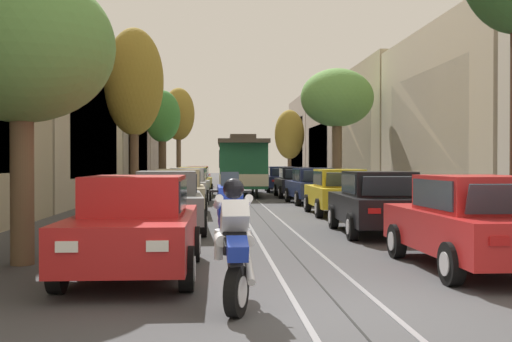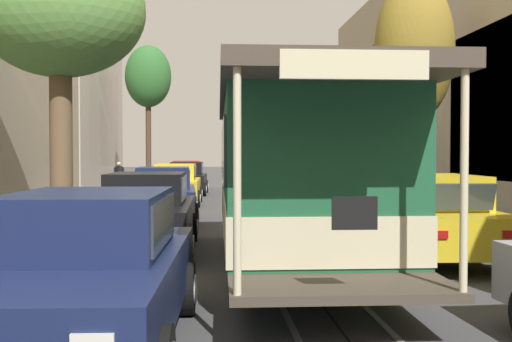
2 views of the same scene
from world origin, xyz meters
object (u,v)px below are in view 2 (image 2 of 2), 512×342
Objects in this scene: street_tree_kerb_right_near at (148,78)px; parked_car_grey_second_left at (298,178)px; parked_car_red_near_right at (187,174)px; cable_car_trolley at (293,171)px; parked_car_black_fifth_right at (147,212)px; motorcycle_with_rider at (254,172)px; street_tree_kerb_right_second at (60,14)px; parked_car_beige_mid_left at (321,184)px; parked_car_yellow_fifth_left at (431,217)px; parked_car_navy_fourth_right at (164,194)px; street_tree_kerb_left_near at (323,122)px; parked_car_red_near_left at (283,174)px; parked_car_yellow_mid_right at (176,184)px; pedestrian_on_left_pavement at (119,174)px; parked_car_navy_sixth_right at (88,271)px; parked_car_silver_fourth_left at (358,196)px; parked_car_black_second_right at (187,178)px; street_tree_kerb_left_second at (414,52)px.

parked_car_grey_second_left is at bearing 152.01° from street_tree_kerb_right_near.
cable_car_trolley is at bearing 96.47° from parked_car_red_near_right.
cable_car_trolley is (2.78, 18.07, 0.86)m from parked_car_grey_second_left.
motorcycle_with_rider is at bearing -99.22° from parked_car_black_fifth_right.
street_tree_kerb_right_second is (1.99, -1.26, 4.24)m from parked_car_black_fifth_right.
parked_car_beige_mid_left is 1.00× the size of parked_car_yellow_fifth_left.
parked_car_beige_mid_left is 11.97m from parked_car_yellow_fifth_left.
cable_car_trolley is (-4.69, 22.04, -4.34)m from street_tree_kerb_right_near.
parked_car_navy_fourth_right is 15.79m from street_tree_kerb_right_near.
street_tree_kerb_left_near is at bearing 172.08° from parked_car_red_near_right.
parked_car_yellow_fifth_left is 1.01× the size of parked_car_red_near_right.
parked_car_yellow_mid_right is at bearing 63.85° from parked_car_red_near_left.
parked_car_red_near_left is 0.48× the size of cable_car_trolley.
parked_car_yellow_mid_right is 14.27m from motorcycle_with_rider.
pedestrian_on_left_pavement is at bearing 12.38° from parked_car_red_near_left.
pedestrian_on_left_pavement is at bearing 29.60° from motorcycle_with_rider.
parked_car_beige_mid_left and parked_car_yellow_fifth_left have the same top height.
parked_car_yellow_fifth_left is at bearing 84.32° from street_tree_kerb_left_near.
pedestrian_on_left_pavement is at bearing -74.31° from cable_car_trolley.
parked_car_navy_sixth_right reaches higher than pedestrian_on_left_pavement.
pedestrian_on_left_pavement is (1.62, -0.43, -5.13)m from street_tree_kerb_right_near.
motorcycle_with_rider is (-4.00, -31.19, 0.08)m from parked_car_navy_sixth_right.
street_tree_kerb_left_near is at bearing -95.68° from parked_car_yellow_fifth_left.
parked_car_grey_second_left is 2.34× the size of motorcycle_with_rider.
parked_car_red_near_right is (5.46, -18.27, 0.00)m from parked_car_silver_fourth_left.
street_tree_kerb_right_near is (1.96, -20.19, 5.20)m from parked_car_black_fifth_right.
parked_car_yellow_fifth_left is at bearing 128.56° from parked_car_navy_fourth_right.
parked_car_navy_fourth_right is at bearing -89.43° from parked_car_navy_sixth_right.
parked_car_red_near_right is 0.84× the size of street_tree_kerb_left_near.
parked_car_yellow_mid_right is 0.99× the size of parked_car_navy_sixth_right.
street_tree_kerb_left_near is at bearing -115.51° from street_tree_kerb_right_second.
parked_car_silver_fourth_left and parked_car_black_second_right have the same top height.
parked_car_grey_second_left is (0.03, 6.39, 0.00)m from parked_car_red_near_left.
parked_car_silver_fourth_left is at bearing 89.61° from parked_car_grey_second_left.
street_tree_kerb_right_near is at bearing -82.69° from parked_car_navy_fourth_right.
parked_car_yellow_fifth_left reaches higher than pedestrian_on_left_pavement.
parked_car_red_near_left is 23.03m from street_tree_kerb_right_second.
parked_car_beige_mid_left is (0.01, 12.07, 0.00)m from parked_car_red_near_left.
parked_car_red_near_right and parked_car_navy_fourth_right have the same top height.
parked_car_beige_mid_left is at bearing 172.51° from parked_car_yellow_mid_right.
parked_car_red_near_left is at bearing -82.78° from street_tree_kerb_left_second.
parked_car_red_near_right and parked_car_yellow_mid_right have the same top height.
street_tree_kerb_right_near is 5.40m from pedestrian_on_left_pavement.
parked_car_red_near_left is 6.39m from parked_car_grey_second_left.
street_tree_kerb_right_second is (7.52, 21.35, 4.24)m from parked_car_red_near_left.
parked_car_black_second_right is at bearing 45.21° from parked_car_red_near_left.
street_tree_kerb_left_near is 0.67× the size of street_tree_kerb_right_near.
parked_car_navy_sixth_right is 27.10m from pedestrian_on_left_pavement.
parked_car_grey_second_left is 0.57× the size of street_tree_kerb_right_near.
parked_car_red_near_right is at bearing -48.66° from parked_car_grey_second_left.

